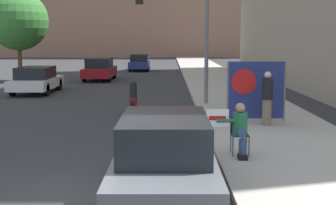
{
  "coord_description": "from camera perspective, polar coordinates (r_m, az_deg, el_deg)",
  "views": [
    {
      "loc": [
        1.14,
        -7.73,
        2.82
      ],
      "look_at": [
        1.13,
        5.88,
        0.95
      ],
      "focal_mm": 50.0,
      "sensor_mm": 36.0,
      "label": 1
    }
  ],
  "objects": [
    {
      "name": "parked_car_curbside",
      "position": [
        8.29,
        -0.4,
        -6.67
      ],
      "size": [
        1.71,
        4.63,
        1.5
      ],
      "color": "#565B60",
      "rests_on": "ground_plane"
    },
    {
      "name": "car_on_road_nearest",
      "position": [
        25.18,
        -15.7,
        2.69
      ],
      "size": [
        1.86,
        4.44,
        1.36
      ],
      "color": "white",
      "rests_on": "ground_plane"
    },
    {
      "name": "protest_banner",
      "position": [
        15.36,
        10.69,
        1.5
      ],
      "size": [
        1.9,
        0.06,
        1.95
      ],
      "color": "slate",
      "rests_on": "sidewalk_curb"
    },
    {
      "name": "jogger_on_sidewalk",
      "position": [
        14.78,
        12.05,
        0.53
      ],
      "size": [
        0.34,
        0.34,
        1.67
      ],
      "rotation": [
        0.0,
        0.0,
        2.66
      ],
      "color": "#756651",
      "rests_on": "sidewalk_curb"
    },
    {
      "name": "street_tree_midblock",
      "position": [
        32.19,
        -17.75,
        9.47
      ],
      "size": [
        3.86,
        3.86,
        5.89
      ],
      "color": "brown",
      "rests_on": "ground_plane"
    },
    {
      "name": "motorcycle_on_road",
      "position": [
        17.39,
        -4.19,
        0.29
      ],
      "size": [
        0.28,
        2.06,
        1.26
      ],
      "color": "maroon",
      "rests_on": "ground_plane"
    },
    {
      "name": "car_on_road_distant",
      "position": [
        41.24,
        -3.43,
        4.91
      ],
      "size": [
        1.7,
        4.61,
        1.44
      ],
      "color": "navy",
      "rests_on": "ground_plane"
    },
    {
      "name": "car_on_road_midblock",
      "position": [
        32.08,
        -8.29,
        4.06
      ],
      "size": [
        1.82,
        4.74,
        1.52
      ],
      "color": "maroon",
      "rests_on": "ground_plane"
    },
    {
      "name": "seated_protester",
      "position": [
        10.88,
        8.73,
        -3.02
      ],
      "size": [
        0.99,
        0.77,
        1.21
      ],
      "rotation": [
        0.0,
        0.0,
        -0.18
      ],
      "color": "#474C56",
      "rests_on": "sidewalk_curb"
    },
    {
      "name": "ground_plane",
      "position": [
        8.31,
        -8.05,
        -12.08
      ],
      "size": [
        160.0,
        160.0,
        0.0
      ],
      "primitive_type": "plane",
      "color": "#303033"
    },
    {
      "name": "sidewalk_curb",
      "position": [
        23.12,
        7.89,
        0.93
      ],
      "size": [
        4.05,
        90.0,
        0.13
      ],
      "primitive_type": "cube",
      "color": "#A8A399",
      "rests_on": "ground_plane"
    },
    {
      "name": "traffic_light_pole",
      "position": [
        19.19,
        1.56,
        10.29
      ],
      "size": [
        2.98,
        2.74,
        5.17
      ],
      "color": "slate",
      "rests_on": "sidewalk_curb"
    }
  ]
}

